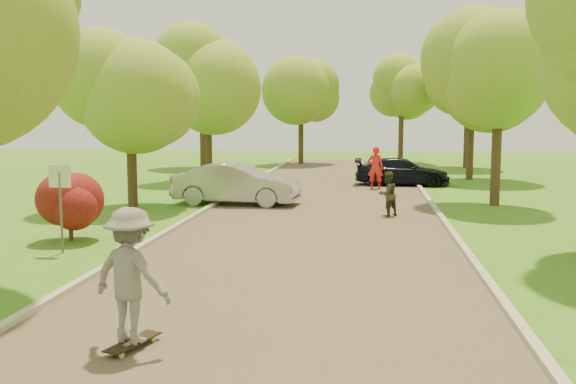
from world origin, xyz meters
The scene contains 20 objects.
ground centered at (0.00, 0.00, 0.00)m, with size 100.00×100.00×0.00m, color #40731B.
road centered at (0.00, 8.00, 0.01)m, with size 8.00×60.00×0.01m, color #4C4438.
curb_left centered at (-4.05, 8.00, 0.06)m, with size 0.18×60.00×0.12m, color #B2AD9E.
curb_right centered at (4.05, 8.00, 0.06)m, with size 0.18×60.00×0.12m, color #B2AD9E.
street_sign centered at (-5.80, 4.00, 1.56)m, with size 0.55×0.06×2.17m.
red_shrub centered at (-6.30, 5.50, 1.10)m, with size 1.70×1.70×1.95m.
tree_l_midb centered at (-6.81, 12.00, 4.59)m, with size 4.30×4.20×6.62m.
tree_l_far centered at (-6.39, 22.00, 5.47)m, with size 4.92×4.80×7.79m.
tree_r_midb centered at (6.60, 14.00, 4.88)m, with size 4.51×4.40×7.01m.
tree_r_far centered at (7.23, 24.00, 5.83)m, with size 5.33×5.20×8.34m.
tree_bg_a centered at (-8.78, 30.00, 5.31)m, with size 5.12×5.00×7.72m.
tree_bg_b centered at (8.22, 32.00, 5.54)m, with size 5.12×5.00×7.95m.
tree_bg_c centered at (-2.79, 34.00, 5.02)m, with size 4.92×4.80×7.33m.
tree_bg_d centered at (4.22, 36.00, 5.31)m, with size 5.12×5.00×7.72m.
silver_sedan centered at (-3.30, 13.02, 0.79)m, with size 1.67×4.78×1.57m, color #9E9EA2.
dark_sedan centered at (3.30, 20.64, 0.66)m, with size 1.85×4.55×1.32m, color black.
longboard centered at (-1.71, -2.11, 0.11)m, with size 0.58×1.04×0.12m.
skateboarder centered at (-1.71, -2.11, 1.10)m, with size 1.26×0.72×1.95m, color slate.
person_striped centered at (2.00, 18.94, 0.98)m, with size 0.71×0.47×1.96m, color red.
person_olive centered at (2.31, 10.78, 0.76)m, with size 0.74×0.57×1.51m, color #31331E.
Camera 1 is at (1.60, -10.69, 3.37)m, focal length 40.00 mm.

